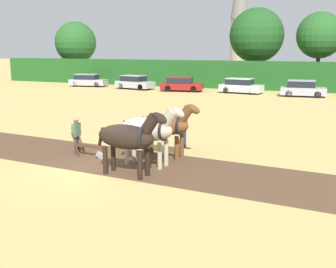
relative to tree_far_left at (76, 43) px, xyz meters
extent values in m
plane|color=tan|center=(27.61, -38.08, -5.19)|extent=(240.00, 240.00, 0.00)
cube|color=brown|center=(24.65, -36.33, -5.19)|extent=(28.96, 6.01, 0.01)
cube|color=#1E511E|center=(27.61, -4.57, -3.66)|extent=(69.45, 1.83, 3.07)
cylinder|color=#4C3823|center=(0.00, 0.00, -3.39)|extent=(0.44, 0.44, 3.60)
sphere|color=#235623|center=(0.00, 0.00, 0.01)|extent=(5.83, 5.83, 5.83)
cylinder|color=#4C3823|center=(25.72, -0.06, -3.11)|extent=(0.44, 0.44, 4.17)
sphere|color=#1E4C1E|center=(25.72, -0.06, 0.74)|extent=(6.41, 6.41, 6.41)
cylinder|color=#4C3823|center=(32.83, -1.02, -2.97)|extent=(0.44, 0.44, 4.46)
sphere|color=#235623|center=(32.83, -1.02, 0.65)|extent=(5.06, 5.06, 5.06)
cylinder|color=gray|center=(17.72, 24.01, -0.51)|extent=(2.91, 2.91, 9.36)
ellipsoid|color=black|center=(28.85, -38.10, -3.78)|extent=(2.35, 1.11, 0.90)
cylinder|color=black|center=(29.61, -37.90, -4.69)|extent=(0.18, 0.18, 1.02)
cylinder|color=black|center=(29.57, -38.42, -4.69)|extent=(0.18, 0.18, 1.02)
cylinder|color=black|center=(28.12, -37.79, -4.69)|extent=(0.18, 0.18, 1.02)
cylinder|color=black|center=(28.09, -38.31, -4.69)|extent=(0.18, 0.18, 1.02)
cylinder|color=black|center=(29.81, -38.17, -3.28)|extent=(0.84, 0.48, 0.90)
ellipsoid|color=black|center=(30.23, -38.20, -2.99)|extent=(0.70, 0.31, 0.54)
cube|color=black|center=(30.00, -38.19, -3.09)|extent=(0.42, 0.11, 0.56)
cylinder|color=black|center=(27.76, -38.03, -3.87)|extent=(0.30, 0.14, 0.71)
torus|color=black|center=(29.64, -38.16, -3.71)|extent=(0.18, 0.92, 0.91)
ellipsoid|color=#B2A38E|center=(28.95, -36.64, -3.75)|extent=(2.33, 1.13, 0.92)
cylinder|color=#B2A38E|center=(29.71, -36.43, -4.68)|extent=(0.18, 0.18, 1.04)
cylinder|color=#B2A38E|center=(29.67, -36.96, -4.68)|extent=(0.18, 0.18, 1.04)
cylinder|color=#B2A38E|center=(28.23, -36.32, -4.68)|extent=(0.18, 0.18, 1.04)
cylinder|color=#B2A38E|center=(28.20, -36.85, -4.68)|extent=(0.18, 0.18, 1.04)
cylinder|color=#B2A38E|center=(29.91, -36.71, -3.27)|extent=(0.82, 0.49, 0.87)
ellipsoid|color=#B2A38E|center=(30.30, -36.74, -2.99)|extent=(0.70, 0.31, 0.54)
cube|color=black|center=(30.09, -36.72, -3.07)|extent=(0.40, 0.11, 0.53)
cylinder|color=black|center=(27.88, -36.56, -3.84)|extent=(0.30, 0.14, 0.71)
torus|color=black|center=(29.74, -36.70, -3.67)|extent=(0.18, 0.94, 0.93)
ellipsoid|color=brown|center=(29.06, -35.17, -3.81)|extent=(2.31, 1.06, 0.85)
cylinder|color=brown|center=(29.81, -34.98, -4.69)|extent=(0.18, 0.18, 1.00)
cylinder|color=brown|center=(29.77, -35.47, -4.69)|extent=(0.18, 0.18, 1.00)
cylinder|color=brown|center=(28.34, -34.87, -4.69)|extent=(0.18, 0.18, 1.00)
cylinder|color=brown|center=(28.31, -35.37, -4.69)|extent=(0.18, 0.18, 1.00)
cylinder|color=brown|center=(30.01, -35.24, -3.34)|extent=(0.80, 0.46, 0.86)
ellipsoid|color=brown|center=(30.41, -35.27, -3.06)|extent=(0.70, 0.31, 0.54)
cube|color=black|center=(30.19, -35.25, -3.16)|extent=(0.40, 0.11, 0.53)
cylinder|color=black|center=(27.99, -35.10, -3.90)|extent=(0.30, 0.14, 0.71)
torus|color=black|center=(29.84, -35.23, -3.74)|extent=(0.17, 0.88, 0.87)
cube|color=#4C331E|center=(26.21, -36.44, -4.74)|extent=(1.42, 0.20, 0.12)
cube|color=#939399|center=(26.77, -36.48, -5.09)|extent=(0.49, 0.23, 0.39)
cylinder|color=#4C331E|center=(25.59, -36.20, -4.64)|extent=(0.40, 0.09, 0.96)
cylinder|color=#4C331E|center=(25.56, -36.59, -4.64)|extent=(0.40, 0.09, 0.96)
cylinder|color=#38332D|center=(25.38, -36.14, -4.80)|extent=(0.14, 0.14, 0.79)
cylinder|color=#38332D|center=(25.40, -36.34, -4.80)|extent=(0.14, 0.14, 0.79)
cube|color=#4C6B4C|center=(25.39, -36.24, -4.12)|extent=(0.24, 0.48, 0.56)
sphere|color=tan|center=(25.39, -36.24, -3.73)|extent=(0.21, 0.21, 0.21)
cylinder|color=#4C6B4C|center=(25.36, -35.97, -4.15)|extent=(0.09, 0.09, 0.53)
cylinder|color=#4C6B4C|center=(25.41, -36.51, -4.15)|extent=(0.09, 0.09, 0.53)
cylinder|color=tan|center=(25.39, -36.24, -3.67)|extent=(0.41, 0.41, 0.02)
cylinder|color=tan|center=(25.39, -36.24, -3.62)|extent=(0.20, 0.20, 0.10)
cylinder|color=#28334C|center=(29.25, -33.17, -4.78)|extent=(0.14, 0.14, 0.82)
cylinder|color=#28334C|center=(29.25, -33.39, -4.78)|extent=(0.14, 0.14, 0.82)
cube|color=#4C6B4C|center=(29.25, -33.28, -4.08)|extent=(0.21, 0.48, 0.58)
sphere|color=tan|center=(29.25, -33.28, -3.68)|extent=(0.22, 0.22, 0.22)
cylinder|color=#4C6B4C|center=(29.25, -33.00, -4.11)|extent=(0.09, 0.09, 0.55)
cylinder|color=#4C6B4C|center=(29.25, -33.57, -4.11)|extent=(0.09, 0.09, 0.55)
cube|color=#9E9EA8|center=(7.82, -8.85, -4.69)|extent=(4.55, 2.44, 0.67)
cube|color=black|center=(7.60, -8.89, -4.08)|extent=(2.82, 1.97, 0.56)
cube|color=#9E9EA8|center=(7.60, -8.89, -3.77)|extent=(2.82, 1.97, 0.06)
cylinder|color=black|center=(9.00, -7.88, -4.89)|extent=(0.64, 0.32, 0.61)
cylinder|color=black|center=(9.26, -9.35, -4.89)|extent=(0.64, 0.32, 0.61)
cylinder|color=black|center=(6.37, -8.35, -4.89)|extent=(0.64, 0.32, 0.61)
cylinder|color=black|center=(6.63, -9.82, -4.89)|extent=(0.64, 0.32, 0.61)
cube|color=#A8A8B2|center=(14.42, -9.64, -4.66)|extent=(4.52, 2.46, 0.70)
cube|color=black|center=(14.21, -9.60, -4.02)|extent=(2.80, 2.01, 0.57)
cube|color=#A8A8B2|center=(14.21, -9.60, -3.70)|extent=(2.80, 2.01, 0.06)
cylinder|color=black|center=(15.86, -9.08, -4.86)|extent=(0.70, 0.33, 0.67)
cylinder|color=black|center=(15.60, -10.63, -4.86)|extent=(0.70, 0.33, 0.67)
cylinder|color=black|center=(13.23, -8.65, -4.86)|extent=(0.70, 0.33, 0.67)
cylinder|color=black|center=(12.98, -10.20, -4.86)|extent=(0.70, 0.33, 0.67)
cube|color=maroon|center=(20.00, -9.67, -4.67)|extent=(4.61, 2.62, 0.68)
cube|color=black|center=(19.79, -9.71, -4.05)|extent=(2.87, 2.12, 0.56)
cube|color=maroon|center=(19.79, -9.71, -3.74)|extent=(2.87, 2.12, 0.06)
cylinder|color=black|center=(21.17, -8.62, -4.86)|extent=(0.69, 0.34, 0.66)
cylinder|color=black|center=(21.48, -10.22, -4.86)|extent=(0.69, 0.34, 0.66)
cylinder|color=black|center=(18.53, -9.12, -4.86)|extent=(0.69, 0.34, 0.66)
cylinder|color=black|center=(18.83, -10.72, -4.86)|extent=(0.69, 0.34, 0.66)
cube|color=silver|center=(26.23, -9.20, -4.67)|extent=(4.36, 2.28, 0.69)
cube|color=black|center=(26.02, -9.17, -4.04)|extent=(2.68, 1.91, 0.57)
cube|color=silver|center=(26.02, -9.17, -3.73)|extent=(2.68, 1.91, 0.06)
cylinder|color=black|center=(27.61, -8.55, -4.87)|extent=(0.67, 0.29, 0.65)
cylinder|color=black|center=(27.43, -10.14, -4.87)|extent=(0.67, 0.29, 0.65)
cylinder|color=black|center=(25.03, -8.26, -4.87)|extent=(0.67, 0.29, 0.65)
cylinder|color=black|center=(24.85, -9.84, -4.87)|extent=(0.67, 0.29, 0.65)
cube|color=#9E9EA8|center=(32.27, -9.79, -4.67)|extent=(4.26, 2.18, 0.71)
cube|color=black|center=(32.07, -9.81, -4.02)|extent=(2.61, 1.84, 0.60)
cube|color=#9E9EA8|center=(32.07, -9.81, -3.69)|extent=(2.61, 1.84, 0.06)
cylinder|color=black|center=(33.45, -8.89, -4.88)|extent=(0.64, 0.28, 0.62)
cylinder|color=black|center=(33.61, -10.43, -4.88)|extent=(0.64, 0.28, 0.62)
cylinder|color=black|center=(30.93, -9.15, -4.88)|extent=(0.64, 0.28, 0.62)
cylinder|color=black|center=(31.09, -10.69, -4.88)|extent=(0.64, 0.28, 0.62)
camera|label=1|loc=(36.03, -51.10, -0.61)|focal=45.00mm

